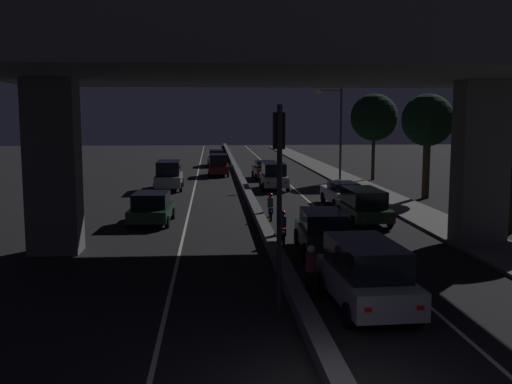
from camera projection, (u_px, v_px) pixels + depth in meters
lane_line_left_inner at (195, 186)px, 45.46m from camera, size 0.12×126.00×0.00m
lane_line_right_inner at (291, 186)px, 46.00m from camera, size 0.12×126.00×0.00m
median_divider at (243, 183)px, 45.70m from camera, size 0.49×126.00×0.41m
sidewalk_right at (381, 196)px, 39.44m from camera, size 2.70×126.00×0.13m
elevated_overpass at (273, 61)px, 23.13m from camera, size 22.40×13.76×9.49m
traffic_light_left_of_median at (279, 174)px, 15.58m from camera, size 0.30×0.49×5.61m
street_lamp at (337, 126)px, 48.67m from camera, size 2.27×0.32×7.54m
car_silver_lead at (366, 273)px, 16.55m from camera, size 2.16×4.59×1.86m
car_dark_green_second at (322, 231)px, 23.25m from camera, size 1.98×4.40×1.66m
car_dark_green_third at (363, 204)px, 30.08m from camera, size 2.04×4.65×1.68m
car_white_fourth at (342, 193)px, 35.48m from camera, size 1.96×4.64×1.44m
car_silver_fifth at (274, 175)px, 43.49m from camera, size 1.92×4.26×1.93m
car_dark_red_sixth at (265, 170)px, 50.89m from camera, size 2.15×4.29×1.56m
car_dark_green_lead_oncoming at (151, 207)px, 29.73m from camera, size 2.18×4.02×1.54m
car_silver_second_oncoming at (169, 175)px, 43.45m from camera, size 2.05×4.84×2.09m
car_dark_red_third_oncoming at (219, 165)px, 53.57m from camera, size 1.93×4.13×1.93m
car_white_fourth_oncoming at (216, 158)px, 64.17m from camera, size 1.89×4.81×1.72m
motorcycle_black_filtering_near at (311, 273)px, 17.91m from camera, size 0.33×1.81×1.48m
motorcycle_red_filtering_mid at (283, 229)px, 25.06m from camera, size 0.34×1.82×1.40m
motorcycle_blue_filtering_far at (270, 208)px, 30.98m from camera, size 0.34×1.77×1.37m
pedestrian_on_sidewalk at (495, 224)px, 24.39m from camera, size 0.35×0.35×1.59m
roadside_tree_kerbside_mid at (428, 121)px, 38.31m from camera, size 3.35×3.35×6.74m
roadside_tree_kerbside_far at (374, 117)px, 49.38m from camera, size 3.89×3.89×7.16m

